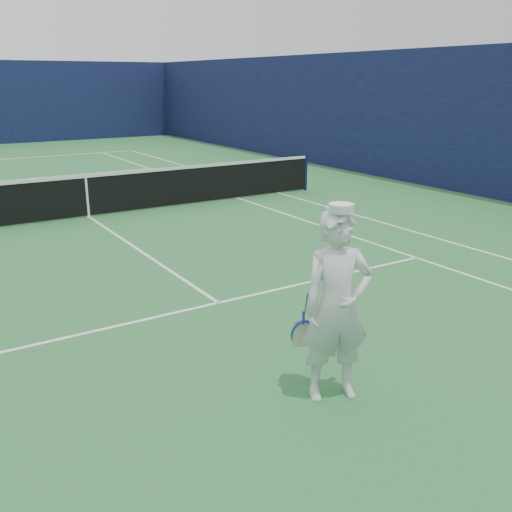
% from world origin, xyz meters
% --- Properties ---
extents(ground, '(80.00, 80.00, 0.00)m').
position_xyz_m(ground, '(0.00, 0.00, 0.00)').
color(ground, '#286A34').
rests_on(ground, ground).
extents(court_markings, '(11.03, 23.83, 0.01)m').
position_xyz_m(court_markings, '(0.00, 0.00, 0.00)').
color(court_markings, white).
rests_on(court_markings, ground).
extents(windscreen_fence, '(20.12, 36.12, 4.00)m').
position_xyz_m(windscreen_fence, '(0.00, 0.00, 2.00)').
color(windscreen_fence, '#10163B').
rests_on(windscreen_fence, ground).
extents(tennis_net, '(12.88, 0.09, 1.07)m').
position_xyz_m(tennis_net, '(0.00, 0.00, 0.55)').
color(tennis_net, '#141E4C').
rests_on(tennis_net, ground).
extents(tennis_player, '(0.83, 0.71, 2.02)m').
position_xyz_m(tennis_player, '(-0.20, -9.25, 0.99)').
color(tennis_player, white).
rests_on(tennis_player, ground).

